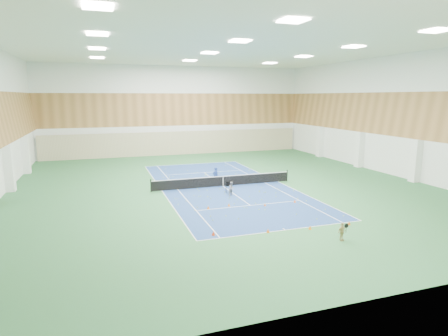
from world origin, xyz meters
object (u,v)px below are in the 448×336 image
Objects in this scene: child_apron at (342,232)px; child_court at (232,189)px; coach at (215,176)px; tennis_net at (223,180)px; ball_cart at (229,187)px.

child_court is at bearing 87.59° from child_apron.
coach reaches higher than child_apron.
tennis_net is 12.11× the size of child_apron.
ball_cart is at bearing 74.44° from coach.
child_apron is at bearing -102.04° from child_court.
child_apron reaches higher than ball_cart.
child_apron is (2.20, -14.36, -0.02)m from tennis_net.
child_court is (0.10, -4.10, -0.24)m from coach.
child_apron is 1.18× the size of ball_cart.
tennis_net is 14.53m from child_apron.
tennis_net is at bearing 98.26° from coach.
ball_cart is (0.07, 0.91, -0.12)m from child_court.
child_court is at bearing -84.88° from ball_cart.
tennis_net reaches higher than child_apron.
ball_cart is at bearing -96.68° from tennis_net.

